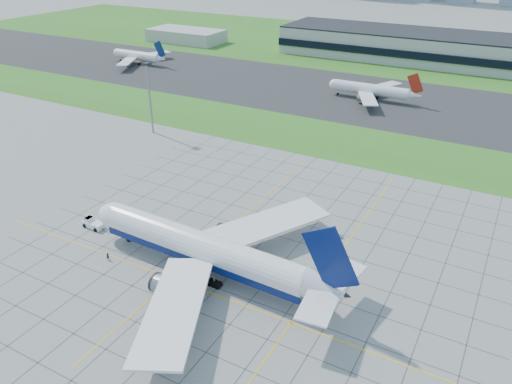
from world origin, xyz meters
TOP-DOWN VIEW (x-y plane):
  - ground at (0.00, 0.00)m, footprint 1400.00×1400.00m
  - grass_median at (0.00, 90.00)m, footprint 700.00×35.00m
  - asphalt_taxiway at (0.00, 145.00)m, footprint 700.00×75.00m
  - grass_far at (0.00, 255.00)m, footprint 700.00×145.00m
  - apron_markings at (0.43, 11.09)m, footprint 120.00×130.00m
  - service_block at (-160.00, 210.00)m, footprint 50.00×25.00m
  - light_mast at (-70.00, 65.00)m, footprint 2.50×2.50m
  - airliner at (-5.61, 3.85)m, footprint 64.99×65.79m
  - pushback_tug at (-40.37, 5.39)m, footprint 8.57×3.18m
  - crew_near at (-27.02, -3.37)m, footprint 0.77×0.77m
  - distant_jet_0 at (-146.07, 145.75)m, footprint 34.50×42.66m
  - distant_jet_1 at (-11.87, 143.21)m, footprint 39.08×42.66m

SIDE VIEW (x-z plane):
  - ground at x=0.00m, z-range 0.00..0.00m
  - apron_markings at x=0.43m, z-range 0.00..0.03m
  - grass_median at x=0.00m, z-range 0.00..0.04m
  - grass_far at x=0.00m, z-range 0.00..0.04m
  - asphalt_taxiway at x=0.00m, z-range 0.01..0.05m
  - crew_near at x=-27.02m, z-range 0.00..1.80m
  - pushback_tug at x=-40.37m, z-range -0.13..2.24m
  - service_block at x=-160.00m, z-range 0.00..8.00m
  - distant_jet_0 at x=-146.07m, z-range -2.55..11.52m
  - distant_jet_1 at x=-11.87m, z-range -2.55..11.52m
  - airliner at x=-5.61m, z-range -4.63..15.82m
  - light_mast at x=-70.00m, z-range 3.38..28.98m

